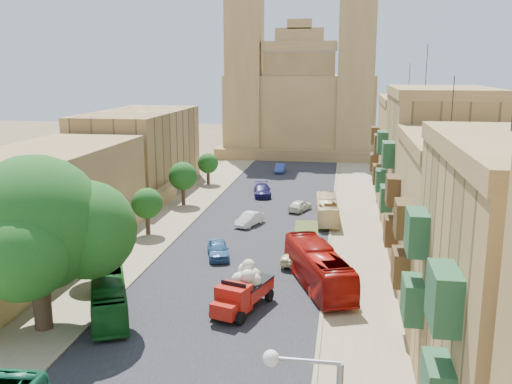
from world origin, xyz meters
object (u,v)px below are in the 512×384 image
(car_white_a, at_px, (250,219))
(church, at_px, (301,101))
(street_tree_a, at_px, (91,236))
(street_tree_c, at_px, (183,176))
(bus_red_east, at_px, (318,267))
(car_dkblue, at_px, (262,190))
(street_tree_d, at_px, (208,163))
(street_tree_b, at_px, (147,204))
(ficus_tree, at_px, (37,229))
(bus_green_north, at_px, (109,295))
(car_blue_a, at_px, (218,249))
(pedestrian_a, at_px, (354,293))
(bus_cream_east, at_px, (327,209))
(olive_pickup, at_px, (306,238))
(pedestrian_c, at_px, (339,287))
(car_white_b, at_px, (300,205))
(red_truck, at_px, (243,289))
(car_blue_b, at_px, (280,168))
(car_cream, at_px, (302,254))

(car_white_a, bearing_deg, church, 109.29)
(street_tree_a, distance_m, street_tree_c, 24.00)
(bus_red_east, distance_m, car_dkblue, 29.60)
(street_tree_d, bearing_deg, street_tree_b, -90.00)
(ficus_tree, bearing_deg, bus_green_north, 42.83)
(street_tree_c, xyz_separation_m, car_blue_a, (8.01, -17.54, -2.61))
(ficus_tree, distance_m, pedestrian_a, 20.15)
(bus_cream_east, bearing_deg, olive_pickup, 77.22)
(street_tree_c, relative_size, bus_green_north, 0.56)
(bus_cream_east, bearing_deg, street_tree_d, -48.83)
(church, distance_m, car_white_a, 50.87)
(church, distance_m, pedestrian_c, 68.30)
(car_dkblue, distance_m, car_white_b, 8.44)
(red_truck, relative_size, car_dkblue, 1.16)
(street_tree_d, relative_size, bus_green_north, 0.47)
(olive_pickup, bearing_deg, bus_cream_east, 81.19)
(church, xyz_separation_m, street_tree_d, (-10.00, -30.61, -6.70))
(olive_pickup, distance_m, bus_green_north, 19.27)
(church, distance_m, olive_pickup, 57.34)
(church, relative_size, pedestrian_a, 19.63)
(ficus_tree, xyz_separation_m, pedestrian_c, (17.44, 7.35, -5.47))
(bus_cream_east, distance_m, car_blue_b, 27.76)
(pedestrian_a, bearing_deg, pedestrian_c, -42.36)
(street_tree_c, bearing_deg, red_truck, -66.60)
(street_tree_a, xyz_separation_m, bus_green_north, (3.51, -5.29, -2.12))
(car_dkblue, distance_m, car_blue_b, 16.35)
(olive_pickup, distance_m, bus_red_east, 8.88)
(church, xyz_separation_m, red_truck, (1.89, -70.09, -8.11))
(car_white_b, height_order, car_blue_b, car_white_b)
(street_tree_c, height_order, car_cream, street_tree_c)
(car_white_a, xyz_separation_m, car_white_b, (4.48, 6.61, -0.01))
(street_tree_c, bearing_deg, street_tree_a, -90.00)
(street_tree_b, relative_size, street_tree_d, 1.06)
(ficus_tree, height_order, car_blue_b, ficus_tree)
(street_tree_c, xyz_separation_m, car_blue_b, (8.57, 22.18, -2.69))
(car_blue_a, height_order, car_cream, car_blue_a)
(car_blue_a, relative_size, car_white_a, 1.07)
(church, xyz_separation_m, bus_red_east, (6.50, -65.21, -8.06))
(street_tree_c, relative_size, car_white_a, 1.27)
(car_white_a, bearing_deg, car_blue_a, -74.85)
(street_tree_b, bearing_deg, street_tree_c, 90.00)
(car_white_b, bearing_deg, ficus_tree, 88.44)
(street_tree_d, bearing_deg, olive_pickup, -59.81)
(street_tree_b, height_order, pedestrian_a, street_tree_b)
(olive_pickup, bearing_deg, street_tree_a, -145.99)
(olive_pickup, distance_m, car_dkblue, 20.81)
(olive_pickup, bearing_deg, car_white_b, 97.07)
(street_tree_d, distance_m, bus_cream_east, 23.33)
(street_tree_b, xyz_separation_m, bus_cream_east, (16.50, 7.58, -1.77))
(car_cream, height_order, pedestrian_a, pedestrian_a)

